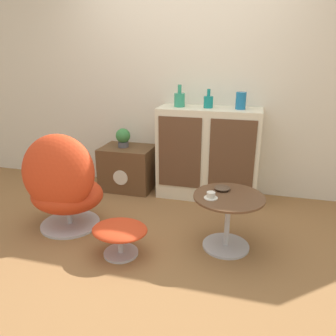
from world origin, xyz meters
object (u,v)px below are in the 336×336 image
object	(u,v)px
egg_chair	(63,185)
coffee_table	(228,215)
vase_inner_left	(208,101)
bowl	(222,188)
tv_console	(128,168)
ottoman	(120,232)
vase_inner_right	(241,101)
sideboard	(208,154)
potted_plant	(123,137)
vase_leftmost	(180,99)
teacup	(211,196)

from	to	relation	value
egg_chair	coffee_table	bearing A→B (deg)	2.74
vase_inner_left	bowl	size ratio (longest dim) A/B	1.45
tv_console	bowl	bearing A→B (deg)	-36.28
ottoman	coffee_table	bearing A→B (deg)	22.20
egg_chair	vase_inner_right	world-z (taller)	vase_inner_right
bowl	vase_inner_right	bearing A→B (deg)	86.46
egg_chair	vase_inner_right	bearing A→B (deg)	36.79
sideboard	potted_plant	bearing A→B (deg)	-179.17
bowl	vase_inner_left	bearing A→B (deg)	106.96
coffee_table	sideboard	bearing A→B (deg)	107.76
vase_leftmost	potted_plant	size ratio (longest dim) A/B	1.06
tv_console	potted_plant	bearing A→B (deg)	179.35
tv_console	vase_inner_left	xyz separation A→B (m)	(0.95, 0.02, 0.83)
ottoman	vase_leftmost	distance (m)	1.65
bowl	potted_plant	bearing A→B (deg)	144.67
vase_inner_right	teacup	xyz separation A→B (m)	(-0.13, -1.12, -0.61)
potted_plant	bowl	world-z (taller)	potted_plant
egg_chair	potted_plant	xyz separation A→B (m)	(0.15, 1.09, 0.20)
egg_chair	teacup	xyz separation A→B (m)	(1.36, -0.01, 0.06)
vase_inner_left	potted_plant	xyz separation A→B (m)	(-1.00, -0.02, -0.45)
vase_inner_left	sideboard	bearing A→B (deg)	-11.25
sideboard	potted_plant	size ratio (longest dim) A/B	4.98
vase_leftmost	vase_inner_left	size ratio (longest dim) A/B	1.19
ottoman	coffee_table	size ratio (longest dim) A/B	0.78
tv_console	coffee_table	distance (m)	1.65
ottoman	vase_inner_left	size ratio (longest dim) A/B	2.29
potted_plant	teacup	world-z (taller)	potted_plant
sideboard	egg_chair	distance (m)	1.61
tv_console	vase_inner_left	distance (m)	1.27
ottoman	teacup	size ratio (longest dim) A/B	4.11
potted_plant	tv_console	bearing A→B (deg)	-0.65
ottoman	potted_plant	bearing A→B (deg)	110.81
sideboard	teacup	world-z (taller)	sideboard
sideboard	vase_inner_left	world-z (taller)	vase_inner_left
potted_plant	ottoman	bearing A→B (deg)	-69.19
vase_inner_left	vase_leftmost	bearing A→B (deg)	180.00
ottoman	tv_console	bearing A→B (deg)	109.15
tv_console	bowl	world-z (taller)	tv_console
vase_inner_left	coffee_table	bearing A→B (deg)	-71.34
tv_console	vase_leftmost	size ratio (longest dim) A/B	2.57
sideboard	bowl	xyz separation A→B (m)	(0.26, -0.92, -0.02)
egg_chair	teacup	bearing A→B (deg)	-0.51
egg_chair	teacup	distance (m)	1.36
sideboard	bowl	distance (m)	0.96
tv_console	teacup	world-z (taller)	teacup
teacup	bowl	size ratio (longest dim) A/B	0.81
ottoman	bowl	distance (m)	0.93
vase_inner_left	teacup	distance (m)	1.29
egg_chair	teacup	world-z (taller)	egg_chair
coffee_table	ottoman	bearing A→B (deg)	-157.80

